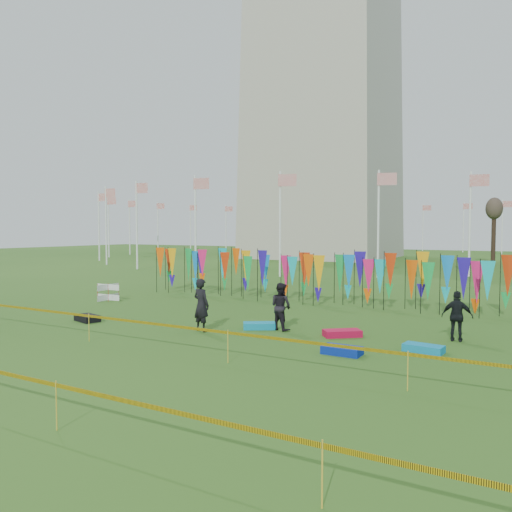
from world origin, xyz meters
The scene contains 13 objects.
ground centered at (0.00, 0.00, 0.00)m, with size 160.00×160.00×0.00m, color #275016.
flagpole_ring centered at (-14.00, 48.00, 4.00)m, with size 57.40×56.16×8.00m.
banner_row centered at (0.28, 9.36, 1.56)m, with size 18.64×0.64×2.44m.
caution_tape_near centered at (-0.22, -1.87, 0.78)m, with size 26.00×0.02×0.90m.
box_kite centered at (-8.54, 5.18, 0.42)m, with size 0.75×0.75×0.83m.
person_left centered at (0.10, 1.20, 0.93)m, with size 0.68×0.50×1.87m, color black.
person_mid centered at (2.44, 2.78, 0.85)m, with size 0.82×0.51×1.69m, color black.
person_right centered at (8.16, 3.94, 0.81)m, with size 0.95×0.54×1.62m, color black.
kite_bag_turquoise centered at (1.67, 2.58, 0.11)m, with size 1.14×0.57×0.23m, color #0D93C4.
kite_bag_blue centered at (5.53, 0.52, 0.12)m, with size 1.11×0.58×0.23m, color #0A28A5.
kite_bag_red centered at (4.72, 2.80, 0.11)m, with size 1.24×0.57×0.23m, color #CA0D3B.
kite_bag_black centered at (-4.90, 0.57, 0.12)m, with size 1.07×0.62×0.25m, color black.
kite_bag_teal centered at (7.51, 1.97, 0.11)m, with size 1.12×0.54×0.21m, color #0E8CC5.
Camera 1 is at (10.34, -12.99, 3.57)m, focal length 35.00 mm.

